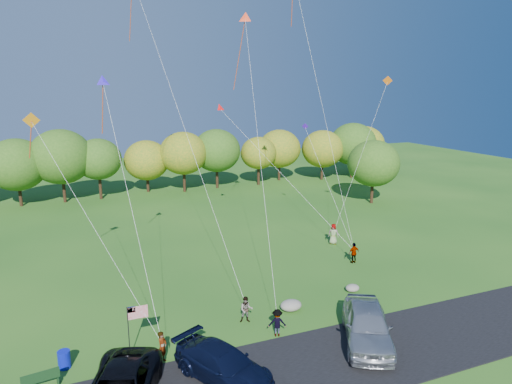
% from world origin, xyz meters
% --- Properties ---
extents(ground, '(140.00, 140.00, 0.00)m').
position_xyz_m(ground, '(0.00, 0.00, 0.00)').
color(ground, '#225518').
rests_on(ground, ground).
extents(asphalt_lane, '(44.00, 6.00, 0.06)m').
position_xyz_m(asphalt_lane, '(0.00, -4.00, 0.03)').
color(asphalt_lane, black).
rests_on(asphalt_lane, ground).
extents(treeline, '(78.09, 27.82, 8.27)m').
position_xyz_m(treeline, '(3.05, 36.34, 4.73)').
color(treeline, '#331F12').
rests_on(treeline, ground).
extents(minivan_navy, '(4.34, 5.71, 1.54)m').
position_xyz_m(minivan_navy, '(-2.72, -3.35, 0.83)').
color(minivan_navy, black).
rests_on(minivan_navy, asphalt_lane).
extents(minivan_silver, '(4.86, 6.26, 1.99)m').
position_xyz_m(minivan_silver, '(5.34, -3.16, 1.06)').
color(minivan_silver, '#A3A6AE').
rests_on(minivan_silver, asphalt_lane).
extents(flyer_a, '(0.68, 0.72, 1.65)m').
position_xyz_m(flyer_a, '(-5.04, -0.80, 0.82)').
color(flyer_a, '#4C4C59').
rests_on(flyer_a, ground).
extents(flyer_b, '(0.91, 0.81, 1.56)m').
position_xyz_m(flyer_b, '(0.22, 1.34, 0.78)').
color(flyer_b, '#4C4C59').
rests_on(flyer_b, ground).
extents(flyer_c, '(1.14, 0.90, 1.55)m').
position_xyz_m(flyer_c, '(1.25, -0.68, 0.77)').
color(flyer_c, '#4C4C59').
rests_on(flyer_c, ground).
extents(flyer_d, '(0.97, 0.42, 1.64)m').
position_xyz_m(flyer_d, '(11.24, 6.77, 0.82)').
color(flyer_d, '#4C4C59').
rests_on(flyer_d, ground).
extents(flyer_e, '(1.05, 0.95, 1.80)m').
position_xyz_m(flyer_e, '(12.11, 11.19, 0.90)').
color(flyer_e, '#4C4C59').
rests_on(flyer_e, ground).
extents(park_bench, '(1.62, 0.51, 0.89)m').
position_xyz_m(park_bench, '(-10.52, -0.79, 0.48)').
color(park_bench, '#133415').
rests_on(park_bench, ground).
extents(trash_barrel, '(0.59, 0.59, 0.89)m').
position_xyz_m(trash_barrel, '(-9.55, 0.53, 0.44)').
color(trash_barrel, '#0B16AA').
rests_on(trash_barrel, ground).
extents(flag_assembly, '(1.03, 0.67, 2.78)m').
position_xyz_m(flag_assembly, '(-6.18, 0.20, 2.11)').
color(flag_assembly, black).
rests_on(flag_assembly, ground).
extents(boulder_near, '(1.35, 1.06, 0.67)m').
position_xyz_m(boulder_near, '(3.24, 1.62, 0.34)').
color(boulder_near, gray).
rests_on(boulder_near, ground).
extents(boulder_far, '(0.95, 0.79, 0.49)m').
position_xyz_m(boulder_far, '(8.24, 2.47, 0.25)').
color(boulder_far, gray).
rests_on(boulder_far, ground).
extents(kites_aloft, '(27.28, 10.42, 12.70)m').
position_xyz_m(kites_aloft, '(1.99, 13.48, 17.51)').
color(kites_aloft, '#FA3E1B').
rests_on(kites_aloft, ground).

